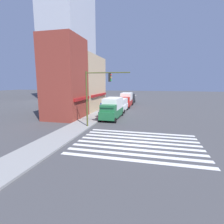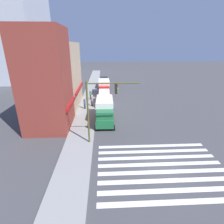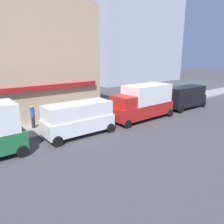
# 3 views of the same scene
# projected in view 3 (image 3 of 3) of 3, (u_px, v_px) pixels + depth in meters

# --- Properties ---
(van_white) EXTENTS (5.02, 2.22, 2.34)m
(van_white) POSITION_uv_depth(u_px,v_px,m) (78.00, 118.00, 15.39)
(van_white) COLOR white
(van_white) RESTS_ON ground_plane
(box_truck_red) EXTENTS (6.23, 2.42, 3.04)m
(box_truck_red) POSITION_uv_depth(u_px,v_px,m) (143.00, 102.00, 19.24)
(box_truck_red) COLOR #B21E19
(box_truck_red) RESTS_ON ground_plane
(van_black) EXTENTS (5.04, 2.22, 2.34)m
(van_black) POSITION_uv_depth(u_px,v_px,m) (185.00, 96.00, 23.28)
(van_black) COLOR black
(van_black) RESTS_ON ground_plane
(pedestrian_blue_shirt) EXTENTS (0.32, 0.32, 1.77)m
(pedestrian_blue_shirt) POSITION_uv_depth(u_px,v_px,m) (33.00, 116.00, 16.55)
(pedestrian_blue_shirt) COLOR #23232D
(pedestrian_blue_shirt) RESTS_ON sidewalk_left
(pedestrian_green_top) EXTENTS (0.32, 0.32, 1.77)m
(pedestrian_green_top) POSITION_uv_depth(u_px,v_px,m) (94.00, 108.00, 19.26)
(pedestrian_green_top) COLOR #23232D
(pedestrian_green_top) RESTS_ON sidewalk_left
(pedestrian_grey_coat) EXTENTS (0.32, 0.32, 1.77)m
(pedestrian_grey_coat) POSITION_uv_depth(u_px,v_px,m) (56.00, 116.00, 16.62)
(pedestrian_grey_coat) COLOR #23232D
(pedestrian_grey_coat) RESTS_ON sidewalk_left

